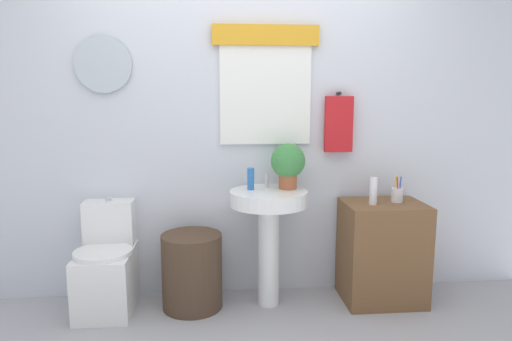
{
  "coord_description": "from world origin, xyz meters",
  "views": [
    {
      "loc": [
        -0.18,
        -2.18,
        1.45
      ],
      "look_at": [
        0.08,
        0.8,
        0.97
      ],
      "focal_mm": 31.99,
      "sensor_mm": 36.0,
      "label": 1
    }
  ],
  "objects_px": {
    "soap_bottle": "(251,179)",
    "pedestal_sink": "(269,219)",
    "potted_plant": "(288,163)",
    "toilet": "(107,268)",
    "toothbrush_cup": "(397,195)",
    "lotion_bottle": "(373,191)",
    "laundry_hamper": "(192,271)",
    "wooden_cabinet": "(382,252)"
  },
  "relations": [
    {
      "from": "laundry_hamper",
      "to": "lotion_bottle",
      "type": "height_order",
      "value": "lotion_bottle"
    },
    {
      "from": "lotion_bottle",
      "to": "wooden_cabinet",
      "type": "bearing_deg",
      "value": 22.31
    },
    {
      "from": "wooden_cabinet",
      "to": "lotion_bottle",
      "type": "relative_size",
      "value": 3.75
    },
    {
      "from": "soap_bottle",
      "to": "potted_plant",
      "type": "height_order",
      "value": "potted_plant"
    },
    {
      "from": "toilet",
      "to": "pedestal_sink",
      "type": "relative_size",
      "value": 0.92
    },
    {
      "from": "wooden_cabinet",
      "to": "soap_bottle",
      "type": "relative_size",
      "value": 4.71
    },
    {
      "from": "toilet",
      "to": "soap_bottle",
      "type": "xyz_separation_m",
      "value": [
        0.99,
        0.02,
        0.61
      ]
    },
    {
      "from": "wooden_cabinet",
      "to": "potted_plant",
      "type": "bearing_deg",
      "value": 174.94
    },
    {
      "from": "toilet",
      "to": "toothbrush_cup",
      "type": "distance_m",
      "value": 2.08
    },
    {
      "from": "soap_bottle",
      "to": "potted_plant",
      "type": "relative_size",
      "value": 0.48
    },
    {
      "from": "potted_plant",
      "to": "toothbrush_cup",
      "type": "distance_m",
      "value": 0.81
    },
    {
      "from": "wooden_cabinet",
      "to": "lotion_bottle",
      "type": "xyz_separation_m",
      "value": [
        -0.1,
        -0.04,
        0.45
      ]
    },
    {
      "from": "soap_bottle",
      "to": "potted_plant",
      "type": "bearing_deg",
      "value": 2.2
    },
    {
      "from": "soap_bottle",
      "to": "toothbrush_cup",
      "type": "xyz_separation_m",
      "value": [
        1.04,
        -0.03,
        -0.12
      ]
    },
    {
      "from": "potted_plant",
      "to": "toilet",
      "type": "bearing_deg",
      "value": -178.65
    },
    {
      "from": "pedestal_sink",
      "to": "lotion_bottle",
      "type": "distance_m",
      "value": 0.75
    },
    {
      "from": "laundry_hamper",
      "to": "pedestal_sink",
      "type": "xyz_separation_m",
      "value": [
        0.53,
        -0.0,
        0.36
      ]
    },
    {
      "from": "pedestal_sink",
      "to": "potted_plant",
      "type": "relative_size",
      "value": 2.59
    },
    {
      "from": "potted_plant",
      "to": "toothbrush_cup",
      "type": "height_order",
      "value": "potted_plant"
    },
    {
      "from": "soap_bottle",
      "to": "toothbrush_cup",
      "type": "bearing_deg",
      "value": -1.67
    },
    {
      "from": "pedestal_sink",
      "to": "potted_plant",
      "type": "height_order",
      "value": "potted_plant"
    },
    {
      "from": "laundry_hamper",
      "to": "soap_bottle",
      "type": "distance_m",
      "value": 0.76
    },
    {
      "from": "lotion_bottle",
      "to": "toothbrush_cup",
      "type": "bearing_deg",
      "value": 17.07
    },
    {
      "from": "soap_bottle",
      "to": "potted_plant",
      "type": "xyz_separation_m",
      "value": [
        0.26,
        0.01,
        0.11
      ]
    },
    {
      "from": "toilet",
      "to": "lotion_bottle",
      "type": "relative_size",
      "value": 3.94
    },
    {
      "from": "wooden_cabinet",
      "to": "toothbrush_cup",
      "type": "height_order",
      "value": "toothbrush_cup"
    },
    {
      "from": "pedestal_sink",
      "to": "potted_plant",
      "type": "distance_m",
      "value": 0.41
    },
    {
      "from": "toilet",
      "to": "lotion_bottle",
      "type": "xyz_separation_m",
      "value": [
        1.83,
        -0.07,
        0.52
      ]
    },
    {
      "from": "pedestal_sink",
      "to": "laundry_hamper",
      "type": "bearing_deg",
      "value": 180.0
    },
    {
      "from": "laundry_hamper",
      "to": "wooden_cabinet",
      "type": "height_order",
      "value": "wooden_cabinet"
    },
    {
      "from": "wooden_cabinet",
      "to": "potted_plant",
      "type": "distance_m",
      "value": 0.94
    },
    {
      "from": "wooden_cabinet",
      "to": "toothbrush_cup",
      "type": "bearing_deg",
      "value": 11.51
    },
    {
      "from": "pedestal_sink",
      "to": "toothbrush_cup",
      "type": "xyz_separation_m",
      "value": [
        0.92,
        0.02,
        0.15
      ]
    },
    {
      "from": "soap_bottle",
      "to": "pedestal_sink",
      "type": "bearing_deg",
      "value": -22.62
    },
    {
      "from": "potted_plant",
      "to": "lotion_bottle",
      "type": "distance_m",
      "value": 0.62
    },
    {
      "from": "laundry_hamper",
      "to": "potted_plant",
      "type": "distance_m",
      "value": 1.0
    },
    {
      "from": "laundry_hamper",
      "to": "toothbrush_cup",
      "type": "relative_size",
      "value": 2.82
    },
    {
      "from": "wooden_cabinet",
      "to": "lotion_bottle",
      "type": "bearing_deg",
      "value": -157.69
    },
    {
      "from": "lotion_bottle",
      "to": "potted_plant",
      "type": "bearing_deg",
      "value": 170.23
    },
    {
      "from": "soap_bottle",
      "to": "laundry_hamper",
      "type": "bearing_deg",
      "value": -173.09
    },
    {
      "from": "toilet",
      "to": "pedestal_sink",
      "type": "height_order",
      "value": "pedestal_sink"
    },
    {
      "from": "toilet",
      "to": "potted_plant",
      "type": "height_order",
      "value": "potted_plant"
    }
  ]
}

